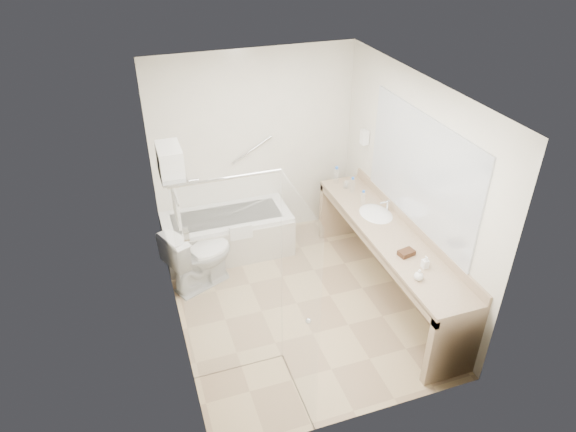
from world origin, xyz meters
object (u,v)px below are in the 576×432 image
object	(u,v)px
bathtub	(228,234)
amenity_basket	(406,253)
vanity_counter	(388,248)
toilet	(200,256)
water_bottle_left	(363,198)

from	to	relation	value
bathtub	amenity_basket	distance (m)	2.41
amenity_basket	bathtub	bearing A→B (deg)	129.10
bathtub	vanity_counter	world-z (taller)	vanity_counter
bathtub	toilet	xyz separation A→B (m)	(-0.45, -0.54, 0.12)
amenity_basket	toilet	bearing A→B (deg)	146.48
bathtub	water_bottle_left	bearing A→B (deg)	-26.43
amenity_basket	water_bottle_left	size ratio (longest dim) A/B	0.87
vanity_counter	toilet	bearing A→B (deg)	156.71
vanity_counter	toilet	xyz separation A→B (m)	(-1.97, 0.85, -0.24)
vanity_counter	amenity_basket	xyz separation A→B (m)	(-0.05, -0.43, 0.24)
vanity_counter	amenity_basket	distance (m)	0.49
toilet	water_bottle_left	distance (m)	2.04
bathtub	water_bottle_left	size ratio (longest dim) A/B	8.58
vanity_counter	toilet	size ratio (longest dim) A/B	3.31
amenity_basket	water_bottle_left	xyz separation A→B (m)	(0.03, 1.07, 0.06)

